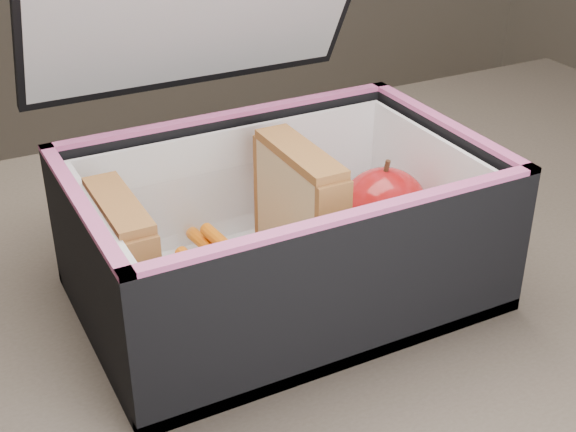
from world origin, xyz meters
The scene contains 8 objects.
kitchen_table centered at (0.00, 0.00, 0.66)m, with size 1.20×0.80×0.75m.
lunch_bag centered at (-0.03, 0.04, 0.82)m, with size 0.31×0.30×0.29m.
plastic_tub centered at (-0.09, 0.03, 0.80)m, with size 0.18×0.13×0.08m, color white, non-canonical shape.
sandwich_left centered at (-0.16, 0.03, 0.82)m, with size 0.03×0.09×0.10m.
sandwich_right centered at (-0.02, 0.03, 0.82)m, with size 0.03×0.10×0.11m.
carrot_sticks centered at (-0.08, 0.03, 0.78)m, with size 0.05×0.14×0.03m.
paper_napkin centered at (0.06, 0.03, 0.77)m, with size 0.08×0.08×0.01m, color white.
red_apple centered at (0.06, 0.03, 0.81)m, with size 0.08×0.08×0.08m.
Camera 1 is at (-0.27, -0.45, 1.12)m, focal length 50.00 mm.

